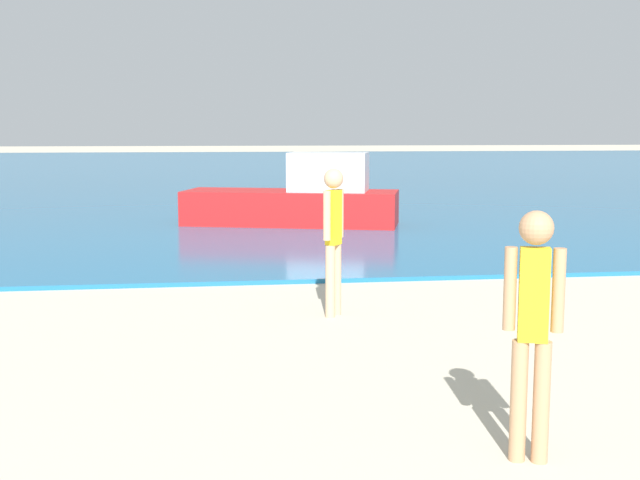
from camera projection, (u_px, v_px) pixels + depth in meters
water at (223, 169)px, 39.65m from camera, size 160.00×60.00×0.06m
person_standing at (533, 321)px, 4.68m from camera, size 0.34×0.20×1.52m
person_distant at (333, 233)px, 8.41m from camera, size 0.25×0.31×1.58m
boat_near at (299, 200)px, 16.16m from camera, size 4.54×2.54×1.47m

